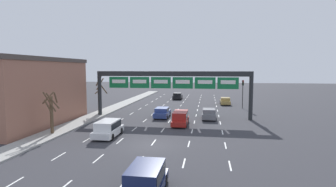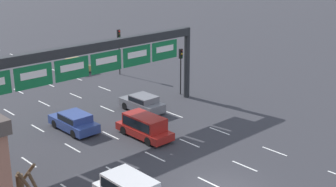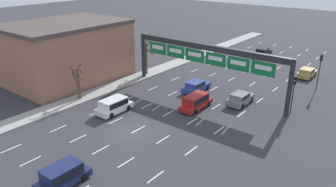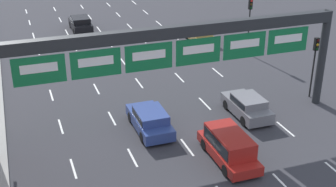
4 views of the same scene
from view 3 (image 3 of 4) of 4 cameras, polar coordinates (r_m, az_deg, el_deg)
ground_plane at (r=33.27m, az=-6.40°, el=-6.88°), size 220.00×220.00×0.00m
sidewalk_left at (r=41.29m, az=-17.69°, el=-1.83°), size 2.80×110.00×0.15m
lane_dashes at (r=42.91m, az=6.29°, el=-0.09°), size 13.32×67.00×0.01m
sign_gantry at (r=41.34m, az=6.66°, el=6.74°), size 21.94×0.70×6.55m
building_near at (r=49.44m, az=-17.31°, el=7.03°), size 11.94×16.35×8.26m
car_blue at (r=43.49m, az=4.89°, el=1.33°), size 1.91×4.51×1.42m
suv_navy at (r=26.86m, az=-17.91°, el=-13.27°), size 1.93×4.11×1.64m
suv_white at (r=37.62m, az=-9.41°, el=-1.97°), size 1.99×4.36×1.66m
car_gold at (r=53.04m, az=23.05°, el=3.39°), size 1.88×4.10×1.37m
car_grey at (r=40.29m, az=12.47°, el=-0.81°), size 1.86×4.17×1.43m
car_black at (r=62.90m, az=16.19°, el=6.99°), size 1.91×4.29×1.45m
suv_red at (r=38.23m, az=4.85°, el=-1.32°), size 1.84×4.68×1.69m
traffic_light_near_gantry at (r=47.38m, az=24.99°, el=4.56°), size 0.30×0.35×4.93m
traffic_light_mid_block at (r=38.60m, az=21.08°, el=1.01°), size 0.30×0.35×4.40m
tree_bare_closest at (r=41.41m, az=-15.43°, el=2.21°), size 1.86×1.85×4.43m
tree_bare_second at (r=49.54m, az=-3.78°, el=6.61°), size 1.88×1.87×6.20m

